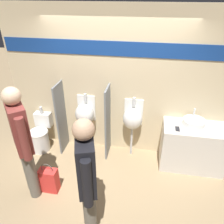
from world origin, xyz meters
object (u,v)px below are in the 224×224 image
at_px(person_in_vest, 87,178).
at_px(person_with_lanyard, 23,141).
at_px(sink_basin, 194,122).
at_px(urinal_far, 133,119).
at_px(cell_phone, 177,129).
at_px(shopping_bag, 49,180).
at_px(toilet, 41,136).
at_px(urinal_near_counter, 85,114).

bearing_deg(person_in_vest, person_with_lanyard, 47.77).
bearing_deg(sink_basin, person_with_lanyard, -155.56).
bearing_deg(person_with_lanyard, urinal_far, -91.21).
distance_m(cell_phone, shopping_bag, 2.25).
bearing_deg(shopping_bag, person_in_vest, -33.03).
bearing_deg(person_in_vest, toilet, 25.03).
bearing_deg(urinal_near_counter, person_with_lanyard, -113.92).
height_order(toilet, shopping_bag, toilet).
height_order(sink_basin, cell_phone, sink_basin).
relative_size(urinal_far, toilet, 1.39).
distance_m(sink_basin, person_with_lanyard, 2.74).
height_order(sink_basin, urinal_far, urinal_far).
distance_m(cell_phone, toilet, 2.64).
bearing_deg(urinal_far, toilet, -174.94).
bearing_deg(sink_basin, cell_phone, -148.54).
xyz_separation_m(cell_phone, urinal_far, (-0.77, 0.25, -0.04)).
xyz_separation_m(sink_basin, person_in_vest, (-1.41, -1.61, 0.08)).
bearing_deg(shopping_bag, toilet, 121.90).
xyz_separation_m(urinal_near_counter, toilet, (-0.91, -0.16, -0.50)).
bearing_deg(toilet, urinal_near_counter, 10.04).
distance_m(sink_basin, urinal_near_counter, 1.96).
height_order(urinal_near_counter, shopping_bag, urinal_near_counter).
xyz_separation_m(cell_phone, person_in_vest, (-1.14, -1.44, 0.14)).
bearing_deg(cell_phone, urinal_far, 162.04).
distance_m(cell_phone, urinal_far, 0.81).
bearing_deg(person_with_lanyard, cell_phone, -107.74).
distance_m(urinal_far, person_with_lanyard, 1.90).
bearing_deg(urinal_far, shopping_bag, -136.08).
bearing_deg(urinal_near_counter, cell_phone, -8.47).
distance_m(urinal_near_counter, person_in_vest, 1.78).
xyz_separation_m(toilet, person_in_vest, (1.44, -1.53, 0.67)).
distance_m(toilet, person_with_lanyard, 1.32).
bearing_deg(person_in_vest, urinal_near_counter, -0.66).
height_order(cell_phone, person_in_vest, person_in_vest).
relative_size(cell_phone, urinal_far, 0.12).
height_order(urinal_near_counter, urinal_far, same).
relative_size(person_in_vest, shopping_bag, 3.18).
bearing_deg(urinal_near_counter, sink_basin, -2.37).
distance_m(cell_phone, person_in_vest, 1.84).
xyz_separation_m(sink_basin, toilet, (-2.86, -0.08, -0.59)).
relative_size(cell_phone, shopping_bag, 0.25).
xyz_separation_m(cell_phone, urinal_near_counter, (-1.68, 0.25, -0.04)).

